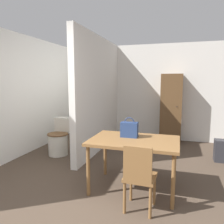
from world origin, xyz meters
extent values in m
cube|color=white|center=(0.00, 4.23, 1.25)|extent=(5.14, 0.12, 2.50)
cube|color=white|center=(-2.13, 2.09, 1.25)|extent=(0.12, 5.17, 2.50)
cube|color=white|center=(-0.69, 2.88, 1.25)|extent=(0.12, 2.58, 2.50)
cube|color=brown|center=(0.45, 1.24, 0.72)|extent=(1.23, 0.83, 0.04)
cylinder|color=brown|center=(-0.11, 0.89, 0.35)|extent=(0.05, 0.05, 0.70)
cylinder|color=brown|center=(1.00, 0.89, 0.35)|extent=(0.05, 0.05, 0.70)
cylinder|color=brown|center=(-0.11, 1.60, 0.35)|extent=(0.05, 0.05, 0.70)
cylinder|color=brown|center=(1.00, 1.60, 0.35)|extent=(0.05, 0.05, 0.70)
cube|color=brown|center=(0.62, 0.78, 0.41)|extent=(0.38, 0.38, 0.04)
cube|color=brown|center=(0.61, 0.61, 0.63)|extent=(0.33, 0.04, 0.41)
cylinder|color=brown|center=(0.47, 0.93, 0.19)|extent=(0.04, 0.04, 0.39)
cylinder|color=brown|center=(0.78, 0.92, 0.19)|extent=(0.04, 0.04, 0.39)
cylinder|color=brown|center=(0.46, 0.63, 0.19)|extent=(0.04, 0.04, 0.39)
cylinder|color=brown|center=(0.76, 0.62, 0.19)|extent=(0.04, 0.04, 0.39)
cylinder|color=silver|center=(-1.38, 2.24, 0.22)|extent=(0.40, 0.40, 0.43)
cylinder|color=brown|center=(-1.38, 2.24, 0.45)|extent=(0.43, 0.43, 0.02)
cube|color=silver|center=(-1.38, 2.51, 0.59)|extent=(0.38, 0.18, 0.32)
cube|color=navy|center=(0.35, 1.35, 0.85)|extent=(0.25, 0.13, 0.22)
torus|color=navy|center=(0.35, 1.35, 0.96)|extent=(0.15, 0.01, 0.15)
cube|color=brown|center=(0.85, 3.93, 0.86)|extent=(0.51, 0.45, 1.72)
sphere|color=black|center=(0.99, 3.69, 0.95)|extent=(0.02, 0.02, 0.02)
cube|color=#2D2D33|center=(1.87, 2.82, 0.21)|extent=(0.29, 0.23, 0.43)
camera|label=1|loc=(1.02, -1.70, 1.55)|focal=35.00mm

